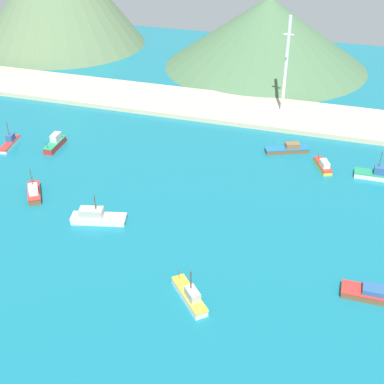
% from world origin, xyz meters
% --- Properties ---
extents(ground, '(260.00, 280.00, 0.50)m').
position_xyz_m(ground, '(0.00, 30.00, -0.25)').
color(ground, '#146B7F').
extents(fishing_boat_0, '(7.31, 3.31, 1.96)m').
position_xyz_m(fishing_boat_0, '(32.07, 34.69, 0.75)').
color(fishing_boat_0, brown).
rests_on(fishing_boat_0, ground).
extents(fishing_boat_1, '(9.95, 6.22, 2.13)m').
position_xyz_m(fishing_boat_1, '(13.34, 78.12, 0.74)').
color(fishing_boat_1, brown).
rests_on(fishing_boat_1, ground).
extents(fishing_boat_2, '(6.10, 7.53, 6.16)m').
position_xyz_m(fishing_boat_2, '(-30.73, 44.17, 0.99)').
color(fishing_boat_2, brown).
rests_on(fishing_boat_2, ground).
extents(fishing_boat_3, '(2.73, 7.82, 3.08)m').
position_xyz_m(fishing_boat_3, '(-37.63, 64.11, 1.10)').
color(fishing_boat_3, red).
rests_on(fishing_boat_3, ground).
extents(fishing_boat_4, '(10.32, 5.30, 5.58)m').
position_xyz_m(fishing_boat_4, '(-15.28, 40.14, 1.01)').
color(fishing_boat_4, silver).
rests_on(fishing_boat_4, ground).
extents(fishing_boat_5, '(3.44, 8.54, 5.78)m').
position_xyz_m(fishing_boat_5, '(-48.08, 61.76, 0.79)').
color(fishing_boat_5, silver).
rests_on(fishing_boat_5, ground).
extents(fishing_boat_9, '(8.42, 3.06, 6.03)m').
position_xyz_m(fishing_boat_9, '(32.59, 71.97, 0.95)').
color(fishing_boat_9, silver).
rests_on(fishing_boat_9, ground).
extents(fishing_boat_10, '(7.49, 7.90, 5.83)m').
position_xyz_m(fishing_boat_10, '(7.11, 25.78, 0.93)').
color(fishing_boat_10, silver).
rests_on(fishing_boat_10, ground).
extents(fishing_boat_11, '(4.67, 7.13, 2.14)m').
position_xyz_m(fishing_boat_11, '(21.71, 72.58, 0.79)').
color(fishing_boat_11, gold).
rests_on(fishing_boat_11, ground).
extents(beach_strip, '(247.00, 19.07, 1.20)m').
position_xyz_m(beach_strip, '(0.00, 97.18, 0.60)').
color(beach_strip, '#C6B793').
rests_on(beach_strip, ground).
extents(hill_central, '(63.99, 63.99, 21.50)m').
position_xyz_m(hill_central, '(-3.08, 135.39, 10.75)').
color(hill_central, '#476B47').
rests_on(hill_central, ground).
extents(radio_tower, '(2.51, 2.01, 25.09)m').
position_xyz_m(radio_tower, '(8.45, 98.65, 12.79)').
color(radio_tower, silver).
rests_on(radio_tower, ground).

